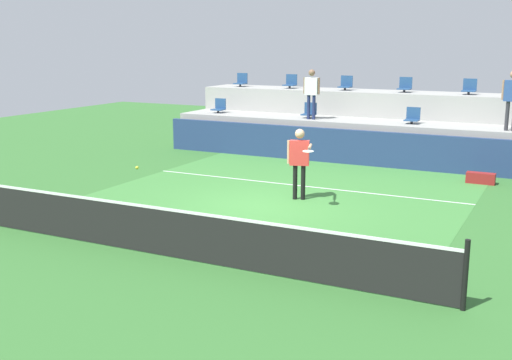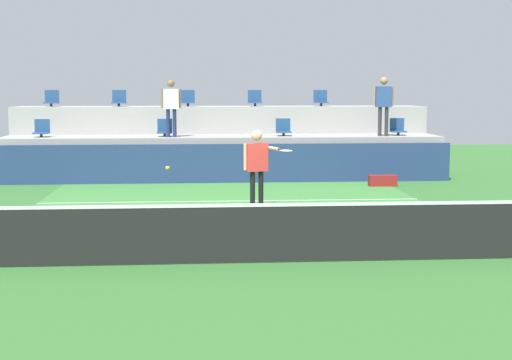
{
  "view_description": "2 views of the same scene",
  "coord_description": "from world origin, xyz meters",
  "px_view_note": "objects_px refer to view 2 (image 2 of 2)",
  "views": [
    {
      "loc": [
        6.33,
        -12.95,
        3.8
      ],
      "look_at": [
        0.3,
        -0.93,
        0.85
      ],
      "focal_mm": 44.17,
      "sensor_mm": 36.0,
      "label": 1
    },
    {
      "loc": [
        -0.76,
        -15.08,
        2.61
      ],
      "look_at": [
        0.35,
        -0.79,
        0.89
      ],
      "focal_mm": 52.46,
      "sensor_mm": 36.0,
      "label": 2
    }
  ],
  "objects_px": {
    "stadium_chair_upper_left": "(119,100)",
    "tennis_player": "(258,161)",
    "equipment_bag": "(383,181)",
    "stadium_chair_lower_far_right": "(398,128)",
    "spectator_leaning_on_rail": "(384,100)",
    "stadium_chair_upper_far_left": "(51,100)",
    "stadium_chair_upper_mid_left": "(188,100)",
    "stadium_chair_upper_mid_right": "(255,100)",
    "stadium_chair_upper_right": "(321,99)",
    "stadium_chair_lower_far_left": "(42,130)",
    "stadium_chair_lower_right": "(283,129)",
    "spectator_in_white": "(171,103)",
    "stadium_chair_lower_left": "(165,129)",
    "tennis_ball": "(168,168)",
    "stadium_chair_upper_far_right": "(383,99)"
  },
  "relations": [
    {
      "from": "stadium_chair_lower_far_left",
      "to": "stadium_chair_lower_left",
      "type": "relative_size",
      "value": 1.0
    },
    {
      "from": "stadium_chair_upper_mid_left",
      "to": "spectator_in_white",
      "type": "xyz_separation_m",
      "value": [
        -0.46,
        -2.18,
        -0.06
      ]
    },
    {
      "from": "spectator_leaning_on_rail",
      "to": "equipment_bag",
      "type": "bearing_deg",
      "value": -103.63
    },
    {
      "from": "stadium_chair_lower_far_right",
      "to": "stadium_chair_upper_mid_left",
      "type": "distance_m",
      "value": 6.67
    },
    {
      "from": "stadium_chair_lower_far_left",
      "to": "spectator_leaning_on_rail",
      "type": "distance_m",
      "value": 10.11
    },
    {
      "from": "stadium_chair_upper_left",
      "to": "tennis_player",
      "type": "distance_m",
      "value": 8.98
    },
    {
      "from": "stadium_chair_lower_left",
      "to": "stadium_chair_upper_mid_left",
      "type": "distance_m",
      "value": 2.1
    },
    {
      "from": "stadium_chair_upper_far_left",
      "to": "spectator_leaning_on_rail",
      "type": "distance_m",
      "value": 10.34
    },
    {
      "from": "stadium_chair_lower_far_right",
      "to": "tennis_ball",
      "type": "distance_m",
      "value": 12.23
    },
    {
      "from": "stadium_chair_lower_left",
      "to": "spectator_leaning_on_rail",
      "type": "distance_m",
      "value": 6.56
    },
    {
      "from": "stadium_chair_upper_mid_left",
      "to": "tennis_player",
      "type": "xyz_separation_m",
      "value": [
        1.59,
        -8.05,
        -1.24
      ]
    },
    {
      "from": "stadium_chair_upper_left",
      "to": "stadium_chair_upper_mid_left",
      "type": "height_order",
      "value": "same"
    },
    {
      "from": "stadium_chair_upper_far_left",
      "to": "spectator_in_white",
      "type": "bearing_deg",
      "value": -29.7
    },
    {
      "from": "stadium_chair_lower_far_right",
      "to": "spectator_leaning_on_rail",
      "type": "height_order",
      "value": "spectator_leaning_on_rail"
    },
    {
      "from": "stadium_chair_upper_left",
      "to": "stadium_chair_upper_far_left",
      "type": "bearing_deg",
      "value": 180.0
    },
    {
      "from": "stadium_chair_upper_mid_left",
      "to": "equipment_bag",
      "type": "xyz_separation_m",
      "value": [
        5.34,
        -4.13,
        -2.16
      ]
    },
    {
      "from": "stadium_chair_lower_right",
      "to": "stadium_chair_upper_left",
      "type": "distance_m",
      "value": 5.43
    },
    {
      "from": "stadium_chair_upper_far_left",
      "to": "stadium_chair_upper_left",
      "type": "relative_size",
      "value": 1.0
    },
    {
      "from": "tennis_player",
      "to": "equipment_bag",
      "type": "xyz_separation_m",
      "value": [
        3.75,
        3.92,
        -0.93
      ]
    },
    {
      "from": "stadium_chair_lower_far_left",
      "to": "stadium_chair_upper_mid_right",
      "type": "relative_size",
      "value": 1.0
    },
    {
      "from": "stadium_chair_upper_right",
      "to": "equipment_bag",
      "type": "xyz_separation_m",
      "value": [
        1.05,
        -4.13,
        -2.16
      ]
    },
    {
      "from": "stadium_chair_lower_left",
      "to": "stadium_chair_upper_far_left",
      "type": "height_order",
      "value": "stadium_chair_upper_far_left"
    },
    {
      "from": "stadium_chair_upper_far_right",
      "to": "stadium_chair_upper_mid_left",
      "type": "bearing_deg",
      "value": 180.0
    },
    {
      "from": "stadium_chair_lower_right",
      "to": "spectator_in_white",
      "type": "distance_m",
      "value": 3.44
    },
    {
      "from": "tennis_ball",
      "to": "stadium_chair_upper_mid_left",
      "type": "bearing_deg",
      "value": 89.13
    },
    {
      "from": "stadium_chair_lower_far_right",
      "to": "stadium_chair_upper_mid_right",
      "type": "bearing_deg",
      "value": 156.88
    },
    {
      "from": "stadium_chair_upper_far_left",
      "to": "equipment_bag",
      "type": "height_order",
      "value": "stadium_chair_upper_far_left"
    },
    {
      "from": "stadium_chair_lower_far_right",
      "to": "stadium_chair_upper_right",
      "type": "relative_size",
      "value": 1.0
    },
    {
      "from": "tennis_player",
      "to": "tennis_ball",
      "type": "xyz_separation_m",
      "value": [
        -1.78,
        -4.08,
        0.29
      ]
    },
    {
      "from": "stadium_chair_upper_mid_right",
      "to": "tennis_player",
      "type": "xyz_separation_m",
      "value": [
        -0.56,
        -8.05,
        -1.24
      ]
    },
    {
      "from": "stadium_chair_upper_left",
      "to": "stadium_chair_upper_right",
      "type": "bearing_deg",
      "value": 0.0
    },
    {
      "from": "stadium_chair_upper_left",
      "to": "spectator_leaning_on_rail",
      "type": "height_order",
      "value": "spectator_leaning_on_rail"
    },
    {
      "from": "spectator_in_white",
      "to": "tennis_ball",
      "type": "relative_size",
      "value": 24.51
    },
    {
      "from": "stadium_chair_upper_far_left",
      "to": "tennis_ball",
      "type": "height_order",
      "value": "stadium_chair_upper_far_left"
    },
    {
      "from": "stadium_chair_upper_mid_left",
      "to": "stadium_chair_upper_mid_right",
      "type": "height_order",
      "value": "same"
    },
    {
      "from": "stadium_chair_upper_right",
      "to": "stadium_chair_lower_left",
      "type": "bearing_deg",
      "value": -160.06
    },
    {
      "from": "stadium_chair_lower_far_right",
      "to": "stadium_chair_upper_far_right",
      "type": "relative_size",
      "value": 1.0
    },
    {
      "from": "stadium_chair_lower_far_left",
      "to": "spectator_leaning_on_rail",
      "type": "height_order",
      "value": "spectator_leaning_on_rail"
    },
    {
      "from": "stadium_chair_upper_far_right",
      "to": "tennis_ball",
      "type": "distance_m",
      "value": 13.81
    },
    {
      "from": "stadium_chair_lower_right",
      "to": "stadium_chair_upper_far_right",
      "type": "xyz_separation_m",
      "value": [
        3.49,
        1.8,
        0.85
      ]
    },
    {
      "from": "spectator_in_white",
      "to": "stadium_chair_lower_far_left",
      "type": "bearing_deg",
      "value": 174.23
    },
    {
      "from": "stadium_chair_upper_left",
      "to": "stadium_chair_upper_mid_left",
      "type": "distance_m",
      "value": 2.18
    },
    {
      "from": "equipment_bag",
      "to": "tennis_ball",
      "type": "bearing_deg",
      "value": -124.64
    },
    {
      "from": "stadium_chair_upper_mid_left",
      "to": "spectator_leaning_on_rail",
      "type": "xyz_separation_m",
      "value": [
        5.82,
        -2.18,
        0.0
      ]
    },
    {
      "from": "stadium_chair_upper_right",
      "to": "tennis_ball",
      "type": "bearing_deg",
      "value": -110.25
    },
    {
      "from": "stadium_chair_upper_left",
      "to": "spectator_leaning_on_rail",
      "type": "xyz_separation_m",
      "value": [
        8.0,
        -2.18,
        0.0
      ]
    },
    {
      "from": "tennis_ball",
      "to": "spectator_in_white",
      "type": "bearing_deg",
      "value": 91.59
    },
    {
      "from": "tennis_player",
      "to": "tennis_ball",
      "type": "distance_m",
      "value": 4.46
    },
    {
      "from": "stadium_chair_upper_mid_left",
      "to": "spectator_leaning_on_rail",
      "type": "relative_size",
      "value": 0.3
    },
    {
      "from": "stadium_chair_lower_right",
      "to": "spectator_leaning_on_rail",
      "type": "distance_m",
      "value": 3.09
    }
  ]
}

